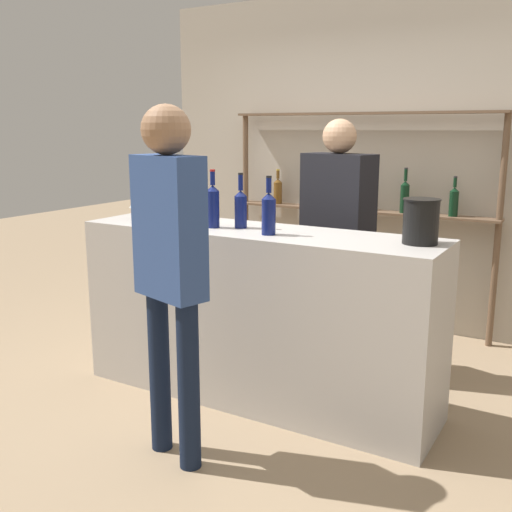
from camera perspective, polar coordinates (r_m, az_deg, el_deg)
ground_plane at (r=3.95m, az=-0.00°, el=-13.16°), size 16.00×16.00×0.00m
bar_counter at (r=3.75m, az=-0.00°, el=-5.67°), size 2.27×0.59×1.08m
back_wall at (r=5.29m, az=10.60°, el=8.84°), size 3.87×0.12×2.80m
back_shelf at (r=5.14m, az=9.78°, el=6.59°), size 2.30×0.18×1.81m
counter_bottle_0 at (r=4.13m, az=-10.25°, el=5.14°), size 0.07×0.07×0.31m
counter_bottle_1 at (r=3.69m, az=-4.12°, el=4.87°), size 0.08×0.08×0.36m
counter_bottle_2 at (r=3.44m, az=1.21°, el=4.20°), size 0.08×0.08×0.34m
counter_bottle_3 at (r=3.67m, az=-1.47°, el=4.64°), size 0.08×0.08×0.34m
wine_glass at (r=4.05m, az=-11.46°, el=5.01°), size 0.07×0.07×0.16m
ice_bucket at (r=3.28m, az=15.43°, el=3.21°), size 0.20×0.20×0.24m
customer_center at (r=2.94m, az=-8.21°, el=0.24°), size 0.43×0.27×1.80m
server_behind_counter at (r=4.15m, az=7.72°, el=2.73°), size 0.54×0.34×1.74m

